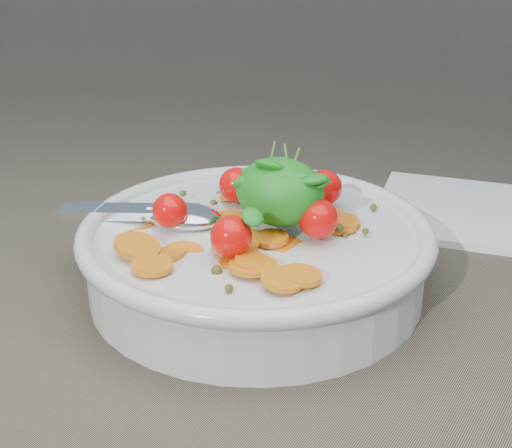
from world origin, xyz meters
The scene contains 3 objects.
ground centered at (0.00, 0.00, 0.00)m, with size 6.00×6.00×0.00m, color #716651.
bowl centered at (-0.02, -0.01, 0.03)m, with size 0.28×0.26×0.11m.
napkin centered at (0.08, 0.21, 0.00)m, with size 0.18×0.16×0.01m, color white.
Camera 1 is at (0.22, -0.41, 0.26)m, focal length 50.00 mm.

